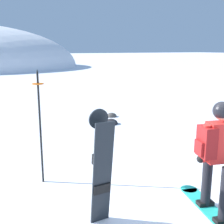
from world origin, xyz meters
name	(u,v)px	position (x,y,z in m)	size (l,w,h in m)	color
ground_plane	(204,215)	(0.00, 0.00, 0.00)	(300.00, 300.00, 0.00)	white
snowboarder_main	(216,157)	(0.10, -0.04, 0.92)	(0.72, 1.78, 1.71)	#23B7A3
spare_snowboard	(102,168)	(-1.43, 0.56, 0.84)	(0.28, 0.24, 1.65)	black
piste_marker_near	(40,120)	(-1.79, 2.25, 1.19)	(0.20, 0.20, 2.09)	black
rock_dark	(111,124)	(1.31, 5.34, 0.00)	(0.50, 0.43, 0.35)	#282628
rock_mid	(111,117)	(1.84, 6.25, 0.00)	(0.41, 0.35, 0.29)	#4C4742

